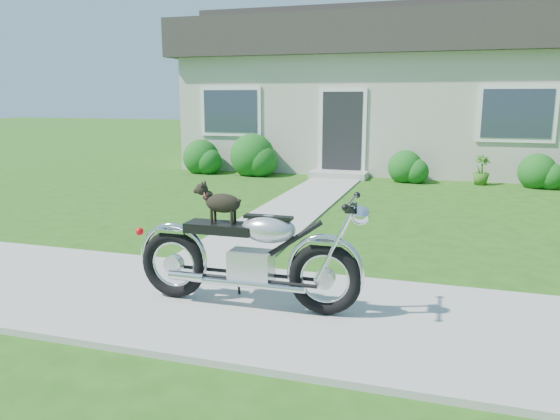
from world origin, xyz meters
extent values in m
plane|color=#235114|center=(0.00, 0.00, 0.00)|extent=(80.00, 80.00, 0.00)
cube|color=#9E9B93|center=(0.00, 0.00, 0.02)|extent=(24.00, 2.20, 0.04)
cube|color=#9E9B93|center=(-1.50, 5.00, 0.01)|extent=(1.20, 8.00, 0.03)
cube|color=beige|center=(0.00, 12.00, 1.50)|extent=(12.00, 6.00, 3.00)
cube|color=#2D2B28|center=(0.00, 12.00, 3.50)|extent=(12.60, 6.60, 1.00)
cube|color=#2D2B28|center=(0.00, 12.00, 4.20)|extent=(12.60, 2.00, 0.60)
cube|color=black|center=(-1.50, 8.97, 1.05)|extent=(1.00, 0.06, 2.10)
cube|color=#9E9B93|center=(-1.50, 8.62, 0.08)|extent=(1.40, 0.70, 0.16)
cube|color=#2D3847|center=(-4.50, 8.97, 1.60)|extent=(1.70, 0.05, 1.30)
cube|color=#2D3847|center=(2.50, 8.97, 1.60)|extent=(1.70, 0.05, 1.30)
sphere|color=#165517|center=(-5.17, 8.50, 0.40)|extent=(0.95, 0.95, 0.95)
sphere|color=#165517|center=(0.12, 8.50, 0.34)|extent=(0.81, 0.81, 0.81)
sphere|color=#165517|center=(-3.72, 8.50, 0.49)|extent=(1.15, 1.15, 1.15)
sphere|color=#165517|center=(2.97, 8.50, 0.35)|extent=(0.82, 0.82, 0.82)
imported|color=#266019|center=(-3.55, 8.55, 0.41)|extent=(0.88, 0.93, 0.81)
imported|color=#366C1D|center=(1.81, 8.55, 0.34)|extent=(0.52, 0.52, 0.68)
torus|color=black|center=(0.13, -0.04, 0.38)|extent=(0.67, 0.12, 0.67)
torus|color=black|center=(-1.37, -0.06, 0.38)|extent=(0.67, 0.12, 0.67)
cube|color=silver|center=(-0.57, -0.05, 0.42)|extent=(0.40, 0.24, 0.30)
ellipsoid|color=silver|center=(-0.40, -0.05, 0.79)|extent=(0.51, 0.29, 0.26)
cube|color=black|center=(-0.87, -0.05, 0.78)|extent=(0.65, 0.27, 0.09)
cube|color=silver|center=(0.13, -0.04, 0.72)|extent=(0.30, 0.14, 0.03)
cube|color=silver|center=(-1.37, -0.06, 0.72)|extent=(0.30, 0.14, 0.03)
cylinder|color=silver|center=(0.35, -0.04, 1.09)|extent=(0.03, 0.60, 0.03)
sphere|color=silver|center=(0.43, -0.04, 0.98)|extent=(0.17, 0.17, 0.17)
cylinder|color=silver|center=(-0.57, -0.18, 0.29)|extent=(1.10, 0.07, 0.06)
ellipsoid|color=black|center=(-0.84, -0.05, 1.01)|extent=(0.34, 0.16, 0.18)
sphere|color=black|center=(-1.05, -0.06, 1.13)|extent=(0.11, 0.11, 0.11)
cylinder|color=black|center=(-0.94, -0.01, 0.89)|extent=(0.03, 0.03, 0.14)
cylinder|color=black|center=(-0.94, -0.09, 0.89)|extent=(0.03, 0.03, 0.14)
cylinder|color=black|center=(-0.74, -0.01, 0.89)|extent=(0.03, 0.03, 0.14)
cylinder|color=black|center=(-0.74, -0.09, 0.89)|extent=(0.03, 0.03, 0.14)
torus|color=#D93A53|center=(-1.00, -0.06, 1.08)|extent=(0.05, 0.09, 0.09)
camera|label=1|loc=(1.14, -4.60, 1.97)|focal=35.00mm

